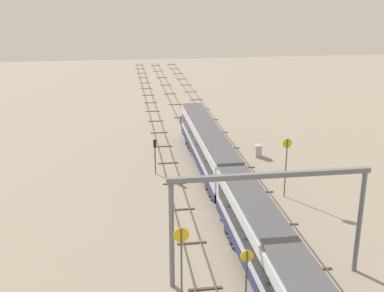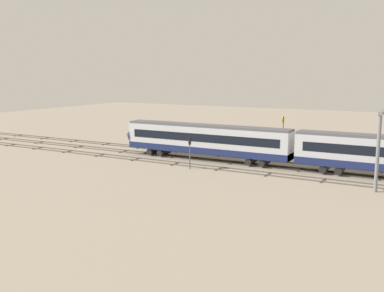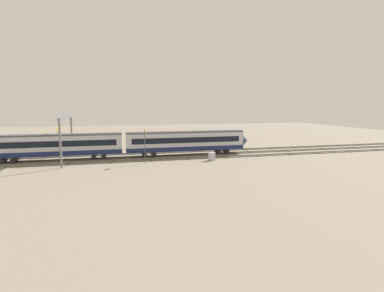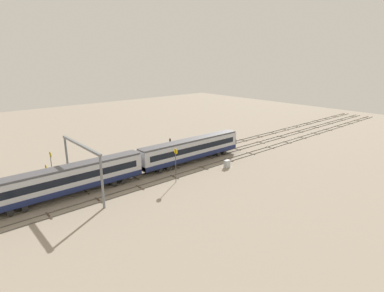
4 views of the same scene
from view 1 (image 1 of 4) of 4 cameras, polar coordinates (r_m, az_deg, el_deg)
name	(u,v)px [view 1 (image 1 of 4)]	position (r m, az deg, el deg)	size (l,w,h in m)	color
ground_plane	(214,182)	(52.92, 2.54, -4.16)	(189.74, 189.74, 0.00)	gray
track_near_foreground	(252,179)	(53.83, 7.05, -3.81)	(173.74, 2.40, 0.16)	#59544C
track_with_train	(214,181)	(52.89, 2.55, -4.09)	(173.74, 2.40, 0.16)	#59544C
track_middle	(174,183)	(52.30, -2.09, -4.35)	(173.74, 2.40, 0.16)	#59544C
overhead_gantry	(269,203)	(34.13, 9.00, -6.57)	(0.40, 14.13, 8.13)	slate
speed_sign_near_foreground	(246,278)	(30.85, 6.32, -15.03)	(0.14, 0.80, 5.11)	#4C4C51
speed_sign_far_trackside	(286,160)	(48.76, 10.91, -1.57)	(0.14, 0.95, 6.03)	#4C4C51
speed_sign_distant_end	(181,257)	(31.47, -1.25, -12.78)	(0.14, 1.01, 5.90)	#4C4C51
signal_light_trackside_approach	(155,151)	(54.31, -4.33, -0.63)	(0.31, 0.32, 4.00)	#4C4C51
relay_cabinet	(258,151)	(60.97, 7.64, -0.52)	(1.16, 0.76, 1.47)	#B2B7BC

